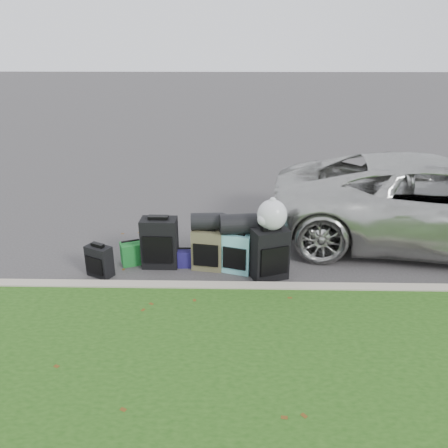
{
  "coord_description": "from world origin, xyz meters",
  "views": [
    {
      "loc": [
        0.04,
        -6.18,
        3.12
      ],
      "look_at": [
        -0.1,
        0.2,
        0.55
      ],
      "focal_mm": 35.0,
      "sensor_mm": 36.0,
      "label": 1
    }
  ],
  "objects_px": {
    "suitcase_small_black": "(100,261)",
    "tote_green": "(131,253)",
    "suitcase_large_black_left": "(160,243)",
    "suitcase_teal": "(237,253)",
    "suitcase_olive": "(208,249)",
    "suv": "(436,203)",
    "suitcase_large_black_right": "(270,254)",
    "tote_navy": "(186,258)"
  },
  "relations": [
    {
      "from": "tote_navy",
      "to": "suitcase_large_black_right",
      "type": "bearing_deg",
      "value": -17.14
    },
    {
      "from": "tote_navy",
      "to": "suitcase_small_black",
      "type": "bearing_deg",
      "value": -166.99
    },
    {
      "from": "tote_green",
      "to": "tote_navy",
      "type": "relative_size",
      "value": 1.33
    },
    {
      "from": "suitcase_teal",
      "to": "tote_navy",
      "type": "xyz_separation_m",
      "value": [
        -0.79,
        0.15,
        -0.17
      ]
    },
    {
      "from": "suitcase_olive",
      "to": "suitcase_large_black_right",
      "type": "height_order",
      "value": "suitcase_large_black_right"
    },
    {
      "from": "suitcase_large_black_left",
      "to": "suitcase_teal",
      "type": "xyz_separation_m",
      "value": [
        1.18,
        -0.16,
        -0.08
      ]
    },
    {
      "from": "suitcase_large_black_right",
      "to": "suitcase_teal",
      "type": "bearing_deg",
      "value": 137.59
    },
    {
      "from": "suitcase_small_black",
      "to": "suitcase_olive",
      "type": "relative_size",
      "value": 0.74
    },
    {
      "from": "suitcase_teal",
      "to": "tote_navy",
      "type": "bearing_deg",
      "value": -172.81
    },
    {
      "from": "suv",
      "to": "tote_green",
      "type": "distance_m",
      "value": 5.06
    },
    {
      "from": "tote_navy",
      "to": "suitcase_large_black_left",
      "type": "bearing_deg",
      "value": 176.69
    },
    {
      "from": "suitcase_large_black_right",
      "to": "suv",
      "type": "bearing_deg",
      "value": 3.53
    },
    {
      "from": "suv",
      "to": "suitcase_large_black_right",
      "type": "relative_size",
      "value": 7.05
    },
    {
      "from": "suitcase_large_black_left",
      "to": "tote_green",
      "type": "relative_size",
      "value": 2.23
    },
    {
      "from": "suitcase_large_black_right",
      "to": "tote_navy",
      "type": "height_order",
      "value": "suitcase_large_black_right"
    },
    {
      "from": "suv",
      "to": "tote_navy",
      "type": "height_order",
      "value": "suv"
    },
    {
      "from": "suv",
      "to": "tote_navy",
      "type": "relative_size",
      "value": 20.71
    },
    {
      "from": "suv",
      "to": "tote_navy",
      "type": "distance_m",
      "value": 4.25
    },
    {
      "from": "suitcase_olive",
      "to": "suitcase_large_black_left",
      "type": "bearing_deg",
      "value": -175.47
    },
    {
      "from": "suv",
      "to": "suitcase_teal",
      "type": "xyz_separation_m",
      "value": [
        -3.31,
        -1.08,
        -0.44
      ]
    },
    {
      "from": "suitcase_olive",
      "to": "tote_navy",
      "type": "xyz_separation_m",
      "value": [
        -0.35,
        0.05,
        -0.19
      ]
    },
    {
      "from": "suv",
      "to": "suitcase_small_black",
      "type": "height_order",
      "value": "suv"
    },
    {
      "from": "suitcase_teal",
      "to": "suitcase_large_black_right",
      "type": "distance_m",
      "value": 0.51
    },
    {
      "from": "suitcase_large_black_left",
      "to": "suitcase_olive",
      "type": "relative_size",
      "value": 1.22
    },
    {
      "from": "suitcase_small_black",
      "to": "suitcase_large_black_left",
      "type": "height_order",
      "value": "suitcase_large_black_left"
    },
    {
      "from": "suv",
      "to": "tote_green",
      "type": "xyz_separation_m",
      "value": [
        -4.95,
        -0.87,
        -0.57
      ]
    },
    {
      "from": "suitcase_olive",
      "to": "tote_green",
      "type": "xyz_separation_m",
      "value": [
        -1.2,
        0.11,
        -0.14
      ]
    },
    {
      "from": "suitcase_teal",
      "to": "suitcase_large_black_left",
      "type": "bearing_deg",
      "value": -169.71
    },
    {
      "from": "suitcase_teal",
      "to": "suv",
      "type": "bearing_deg",
      "value": 36.02
    },
    {
      "from": "tote_green",
      "to": "suitcase_olive",
      "type": "bearing_deg",
      "value": -28.43
    },
    {
      "from": "suitcase_olive",
      "to": "suitcase_large_black_right",
      "type": "relative_size",
      "value": 0.83
    },
    {
      "from": "suitcase_large_black_left",
      "to": "tote_navy",
      "type": "bearing_deg",
      "value": -0.53
    },
    {
      "from": "suitcase_teal",
      "to": "tote_green",
      "type": "bearing_deg",
      "value": -169.41
    },
    {
      "from": "suitcase_olive",
      "to": "tote_green",
      "type": "height_order",
      "value": "suitcase_olive"
    },
    {
      "from": "suv",
      "to": "suitcase_large_black_right",
      "type": "distance_m",
      "value": 3.14
    },
    {
      "from": "suitcase_olive",
      "to": "suv",
      "type": "bearing_deg",
      "value": 23.96
    },
    {
      "from": "suitcase_large_black_right",
      "to": "tote_green",
      "type": "xyz_separation_m",
      "value": [
        -2.11,
        0.4,
        -0.21
      ]
    },
    {
      "from": "suitcase_teal",
      "to": "suitcase_large_black_right",
      "type": "xyz_separation_m",
      "value": [
        0.47,
        -0.19,
        0.07
      ]
    },
    {
      "from": "suitcase_teal",
      "to": "tote_navy",
      "type": "relative_size",
      "value": 2.36
    },
    {
      "from": "suitcase_small_black",
      "to": "suv",
      "type": "bearing_deg",
      "value": 40.97
    },
    {
      "from": "suitcase_large_black_right",
      "to": "suitcase_small_black",
      "type": "bearing_deg",
      "value": 159.37
    },
    {
      "from": "suitcase_small_black",
      "to": "tote_green",
      "type": "xyz_separation_m",
      "value": [
        0.37,
        0.39,
        -0.06
      ]
    }
  ]
}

